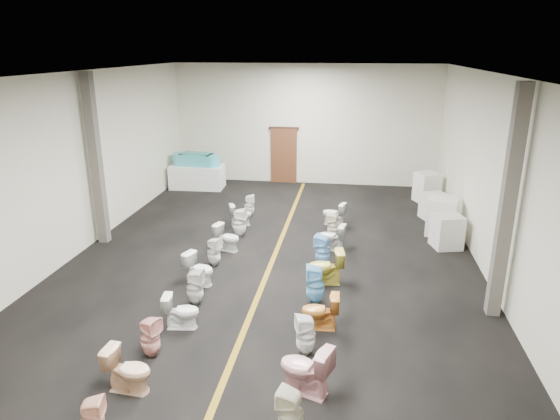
# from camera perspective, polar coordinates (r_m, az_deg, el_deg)

# --- Properties ---
(floor) EXTENTS (16.00, 16.00, 0.00)m
(floor) POSITION_cam_1_polar(r_m,az_deg,el_deg) (12.12, -1.16, -6.52)
(floor) COLOR black
(floor) RESTS_ON ground
(ceiling) EXTENTS (16.00, 16.00, 0.00)m
(ceiling) POSITION_cam_1_polar(r_m,az_deg,el_deg) (11.03, -1.32, 15.24)
(ceiling) COLOR black
(ceiling) RESTS_ON ground
(wall_back) EXTENTS (10.00, 0.00, 10.00)m
(wall_back) POSITION_cam_1_polar(r_m,az_deg,el_deg) (19.16, 2.87, 9.68)
(wall_back) COLOR beige
(wall_back) RESTS_ON ground
(wall_left) EXTENTS (0.00, 16.00, 16.00)m
(wall_left) POSITION_cam_1_polar(r_m,az_deg,el_deg) (13.16, -23.30, 4.33)
(wall_left) COLOR beige
(wall_left) RESTS_ON ground
(wall_right) EXTENTS (0.00, 16.00, 16.00)m
(wall_right) POSITION_cam_1_polar(r_m,az_deg,el_deg) (11.64, 23.84, 2.61)
(wall_right) COLOR beige
(wall_right) RESTS_ON ground
(aisle_stripe) EXTENTS (0.12, 15.60, 0.01)m
(aisle_stripe) POSITION_cam_1_polar(r_m,az_deg,el_deg) (12.12, -1.16, -6.51)
(aisle_stripe) COLOR #825F12
(aisle_stripe) RESTS_ON floor
(back_door) EXTENTS (1.00, 0.10, 2.10)m
(back_door) POSITION_cam_1_polar(r_m,az_deg,el_deg) (19.40, 0.44, 6.21)
(back_door) COLOR #562D19
(back_door) RESTS_ON floor
(door_frame) EXTENTS (1.15, 0.08, 0.10)m
(door_frame) POSITION_cam_1_polar(r_m,az_deg,el_deg) (19.22, 0.45, 9.34)
(door_frame) COLOR #331C11
(door_frame) RESTS_ON back_door
(column_left) EXTENTS (0.25, 0.25, 4.50)m
(column_left) POSITION_cam_1_polar(r_m,az_deg,el_deg) (13.87, -20.30, 5.33)
(column_left) COLOR #59544C
(column_left) RESTS_ON floor
(column_right) EXTENTS (0.25, 0.25, 4.50)m
(column_right) POSITION_cam_1_polar(r_m,az_deg,el_deg) (10.18, 24.55, 0.45)
(column_right) COLOR #59544C
(column_right) RESTS_ON floor
(display_table) EXTENTS (1.98, 1.04, 0.87)m
(display_table) POSITION_cam_1_polar(r_m,az_deg,el_deg) (18.99, -9.42, 3.79)
(display_table) COLOR white
(display_table) RESTS_ON floor
(bathtub) EXTENTS (1.85, 0.82, 0.55)m
(bathtub) POSITION_cam_1_polar(r_m,az_deg,el_deg) (18.84, -9.52, 5.66)
(bathtub) COLOR #41B0BD
(bathtub) RESTS_ON display_table
(appliance_crate_a) EXTENTS (0.85, 0.85, 0.89)m
(appliance_crate_a) POSITION_cam_1_polar(r_m,az_deg,el_deg) (13.84, 18.54, -2.32)
(appliance_crate_a) COLOR beige
(appliance_crate_a) RESTS_ON floor
(appliance_crate_b) EXTENTS (0.93, 0.93, 1.07)m
(appliance_crate_b) POSITION_cam_1_polar(r_m,az_deg,el_deg) (14.73, 17.97, -0.67)
(appliance_crate_b) COLOR white
(appliance_crate_b) RESTS_ON floor
(appliance_crate_c) EXTENTS (0.91, 0.91, 0.80)m
(appliance_crate_c) POSITION_cam_1_polar(r_m,az_deg,el_deg) (16.02, 17.22, 0.39)
(appliance_crate_c) COLOR beige
(appliance_crate_c) RESTS_ON floor
(appliance_crate_d) EXTENTS (0.93, 0.93, 1.00)m
(appliance_crate_d) POSITION_cam_1_polar(r_m,az_deg,el_deg) (17.74, 16.44, 2.49)
(appliance_crate_d) COLOR white
(appliance_crate_d) RESTS_ON floor
(toilet_left_2) EXTENTS (0.75, 0.46, 0.73)m
(toilet_left_2) POSITION_cam_1_polar(r_m,az_deg,el_deg) (8.32, -16.96, -17.07)
(toilet_left_2) COLOR beige
(toilet_left_2) RESTS_ON floor
(toilet_left_3) EXTENTS (0.43, 0.43, 0.74)m
(toilet_left_3) POSITION_cam_1_polar(r_m,az_deg,el_deg) (9.01, -14.61, -13.85)
(toilet_left_3) COLOR #ECA69E
(toilet_left_3) RESTS_ON floor
(toilet_left_4) EXTENTS (0.71, 0.46, 0.68)m
(toilet_left_4) POSITION_cam_1_polar(r_m,az_deg,el_deg) (9.72, -11.20, -11.29)
(toilet_left_4) COLOR white
(toilet_left_4) RESTS_ON floor
(toilet_left_5) EXTENTS (0.37, 0.36, 0.76)m
(toilet_left_5) POSITION_cam_1_polar(r_m,az_deg,el_deg) (10.46, -9.69, -8.67)
(toilet_left_5) COLOR silver
(toilet_left_5) RESTS_ON floor
(toilet_left_6) EXTENTS (0.80, 0.62, 0.71)m
(toilet_left_6) POSITION_cam_1_polar(r_m,az_deg,el_deg) (11.31, -9.20, -6.67)
(toilet_left_6) COLOR white
(toilet_left_6) RESTS_ON floor
(toilet_left_7) EXTENTS (0.42, 0.41, 0.71)m
(toilet_left_7) POSITION_cam_1_polar(r_m,az_deg,el_deg) (12.18, -7.56, -4.73)
(toilet_left_7) COLOR white
(toilet_left_7) RESTS_ON floor
(toilet_left_8) EXTENTS (0.77, 0.58, 0.70)m
(toilet_left_8) POSITION_cam_1_polar(r_m,az_deg,el_deg) (13.02, -6.06, -3.16)
(toilet_left_8) COLOR white
(toilet_left_8) RESTS_ON floor
(toilet_left_9) EXTENTS (0.39, 0.38, 0.82)m
(toilet_left_9) POSITION_cam_1_polar(r_m,az_deg,el_deg) (13.92, -4.67, -1.43)
(toilet_left_9) COLOR white
(toilet_left_9) RESTS_ON floor
(toilet_left_10) EXTENTS (0.74, 0.58, 0.67)m
(toilet_left_10) POSITION_cam_1_polar(r_m,az_deg,el_deg) (14.79, -4.53, -0.54)
(toilet_left_10) COLOR silver
(toilet_left_10) RESTS_ON floor
(toilet_left_11) EXTENTS (0.36, 0.35, 0.69)m
(toilet_left_11) POSITION_cam_1_polar(r_m,az_deg,el_deg) (15.62, -3.53, 0.54)
(toilet_left_11) COLOR white
(toilet_left_11) RESTS_ON floor
(toilet_right_2) EXTENTS (0.42, 0.41, 0.75)m
(toilet_right_2) POSITION_cam_1_polar(r_m,az_deg,el_deg) (7.22, 1.23, -22.27)
(toilet_right_2) COLOR beige
(toilet_right_2) RESTS_ON floor
(toilet_right_3) EXTENTS (0.93, 0.72, 0.84)m
(toilet_right_3) POSITION_cam_1_polar(r_m,az_deg,el_deg) (7.93, 2.90, -17.68)
(toilet_right_3) COLOR pink
(toilet_right_3) RESTS_ON floor
(toilet_right_4) EXTENTS (0.44, 0.43, 0.75)m
(toilet_right_4) POSITION_cam_1_polar(r_m,az_deg,el_deg) (8.80, 2.96, -14.05)
(toilet_right_4) COLOR white
(toilet_right_4) RESTS_ON floor
(toilet_right_5) EXTENTS (0.71, 0.42, 0.71)m
(toilet_right_5) POSITION_cam_1_polar(r_m,az_deg,el_deg) (9.53, 4.62, -11.48)
(toilet_right_5) COLOR orange
(toilet_right_5) RESTS_ON floor
(toilet_right_6) EXTENTS (0.42, 0.42, 0.84)m
(toilet_right_6) POSITION_cam_1_polar(r_m,az_deg,el_deg) (10.36, 4.05, -8.49)
(toilet_right_6) COLOR #76C2EE
(toilet_right_6) RESTS_ON floor
(toilet_right_7) EXTENTS (0.85, 0.57, 0.80)m
(toilet_right_7) POSITION_cam_1_polar(r_m,az_deg,el_deg) (11.19, 5.25, -6.52)
(toilet_right_7) COLOR gold
(toilet_right_7) RESTS_ON floor
(toilet_right_8) EXTENTS (0.46, 0.46, 0.80)m
(toilet_right_8) POSITION_cam_1_polar(r_m,az_deg,el_deg) (12.06, 4.90, -4.65)
(toilet_right_8) COLOR #83BDF1
(toilet_right_8) RESTS_ON floor
(toilet_right_9) EXTENTS (0.77, 0.53, 0.72)m
(toilet_right_9) POSITION_cam_1_polar(r_m,az_deg,el_deg) (13.05, 5.93, -3.07)
(toilet_right_9) COLOR silver
(toilet_right_9) RESTS_ON floor
(toilet_right_10) EXTENTS (0.38, 0.37, 0.69)m
(toilet_right_10) POSITION_cam_1_polar(r_m,az_deg,el_deg) (13.92, 6.08, -1.75)
(toilet_right_10) COLOR #EFE4C6
(toilet_right_10) RESTS_ON floor
(toilet_right_11) EXTENTS (0.78, 0.58, 0.71)m
(toilet_right_11) POSITION_cam_1_polar(r_m,az_deg,el_deg) (14.86, 6.18, -0.43)
(toilet_right_11) COLOR white
(toilet_right_11) RESTS_ON floor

